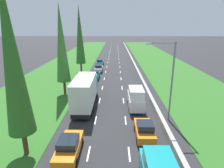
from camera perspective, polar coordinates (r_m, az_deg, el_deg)
ground_plane at (r=59.59m, az=0.48°, el=7.05°), size 300.00×300.00×0.00m
grass_verge_left at (r=61.02m, az=-11.57°, el=6.97°), size 14.00×140.00×0.04m
grass_verge_right at (r=61.18m, az=14.14°, el=6.82°), size 14.00×140.00×0.04m
median_barrier at (r=59.75m, az=6.00°, el=7.40°), size 0.44×120.00×0.85m
lane_markings at (r=59.59m, az=0.48°, el=7.06°), size 3.64×116.00×0.01m
orange_sedan_left_lane at (r=17.05m, az=-12.94°, el=-18.01°), size 1.82×4.50×1.64m
orange_hatchback_right_lane at (r=19.09m, az=9.80°, el=-13.55°), size 1.74×3.90×1.72m
white_box_truck_left_lane at (r=25.43m, az=-8.06°, el=-2.10°), size 2.46×9.40×4.18m
white_van_right_lane at (r=25.07m, az=7.23°, el=-4.27°), size 1.96×4.90×2.82m
red_hatchback_left_lane at (r=34.04m, az=-6.18°, el=0.59°), size 1.74×3.90×1.72m
teal_hatchback_left_lane at (r=39.10m, az=-5.14°, el=2.81°), size 1.74×3.90×1.72m
silver_sedan_left_lane at (r=45.32m, az=-4.02°, el=4.81°), size 1.82×4.50×1.64m
teal_sedan_left_lane at (r=52.60m, az=-3.66°, el=6.55°), size 1.82×4.50×1.64m
poplar_tree_nearest at (r=15.70m, az=-28.12°, el=6.87°), size 2.16×2.16×14.39m
poplar_tree_second at (r=29.65m, az=-15.12°, el=11.71°), size 2.15×2.15×13.84m
poplar_tree_third at (r=43.89m, az=-9.78°, el=14.40°), size 2.17×2.17×14.98m
street_light_mast at (r=21.40m, az=16.97°, el=2.14°), size 3.20×0.28×9.00m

